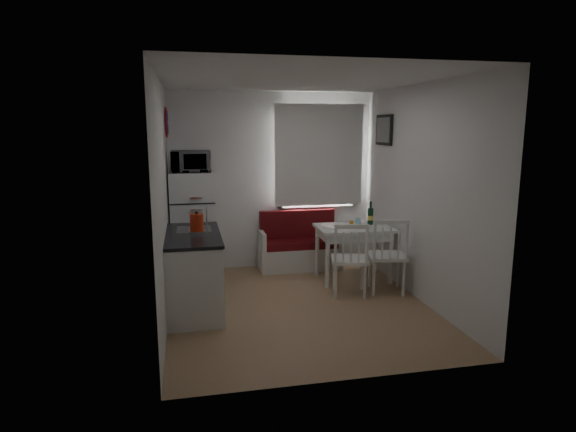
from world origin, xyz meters
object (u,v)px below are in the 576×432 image
(bench, at_px, (299,250))
(chair_right, at_px, (390,248))
(fridge, at_px, (193,225))
(wine_bottle, at_px, (370,213))
(microwave, at_px, (191,161))
(kettle, at_px, (197,223))
(dining_table, at_px, (353,233))
(kitchen_counter, at_px, (194,271))
(chair_left, at_px, (352,252))

(bench, relative_size, chair_right, 2.20)
(fridge, distance_m, wine_bottle, 2.48)
(microwave, height_order, kettle, microwave)
(chair_right, xyz_separation_m, wine_bottle, (0.03, 0.77, 0.31))
(dining_table, relative_size, microwave, 1.96)
(kitchen_counter, distance_m, microwave, 1.68)
(dining_table, xyz_separation_m, microwave, (-2.15, 0.52, 0.97))
(kitchen_counter, height_order, microwave, microwave)
(bench, bearing_deg, dining_table, -48.11)
(kettle, relative_size, wine_bottle, 0.75)
(kettle, bearing_deg, wine_bottle, 17.91)
(kitchen_counter, height_order, bench, kitchen_counter)
(wine_bottle, bearing_deg, kitchen_counter, -162.38)
(chair_right, height_order, microwave, microwave)
(kitchen_counter, distance_m, fridge, 1.28)
(chair_left, relative_size, fridge, 0.36)
(microwave, xyz_separation_m, kettle, (0.03, -1.19, -0.61))
(chair_left, xyz_separation_m, wine_bottle, (0.53, 0.77, 0.33))
(kitchen_counter, distance_m, wine_bottle, 2.61)
(microwave, bearing_deg, chair_left, -31.90)
(bench, xyz_separation_m, chair_left, (0.35, -1.34, 0.30))
(fridge, bearing_deg, kitchen_counter, -90.90)
(chair_right, bearing_deg, chair_left, -167.45)
(chair_left, xyz_separation_m, chair_right, (0.50, -0.00, 0.02))
(chair_left, height_order, kettle, kettle)
(kettle, xyz_separation_m, wine_bottle, (2.40, 0.78, -0.11))
(bench, height_order, fridge, fridge)
(fridge, bearing_deg, chair_right, -27.26)
(bench, bearing_deg, wine_bottle, -33.02)
(bench, height_order, chair_right, chair_right)
(microwave, bearing_deg, kettle, -88.56)
(bench, height_order, chair_left, chair_left)
(chair_left, relative_size, chair_right, 0.98)
(wine_bottle, bearing_deg, kettle, -162.09)
(kitchen_counter, bearing_deg, chair_right, 0.17)
(kettle, bearing_deg, chair_right, 0.13)
(kettle, bearing_deg, fridge, 91.38)
(kitchen_counter, distance_m, kettle, 0.57)
(bench, xyz_separation_m, chair_right, (0.85, -1.34, 0.32))
(bench, xyz_separation_m, wine_bottle, (0.88, -0.57, 0.63))
(bench, distance_m, chair_right, 1.63)
(dining_table, height_order, chair_right, chair_right)
(chair_left, bearing_deg, bench, 119.21)
(chair_right, relative_size, microwave, 1.05)
(kitchen_counter, height_order, kettle, kitchen_counter)
(chair_left, relative_size, wine_bottle, 1.64)
(chair_right, relative_size, fridge, 0.37)
(bench, height_order, dining_table, bench)
(bench, relative_size, kettle, 4.91)
(fridge, relative_size, kettle, 6.10)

